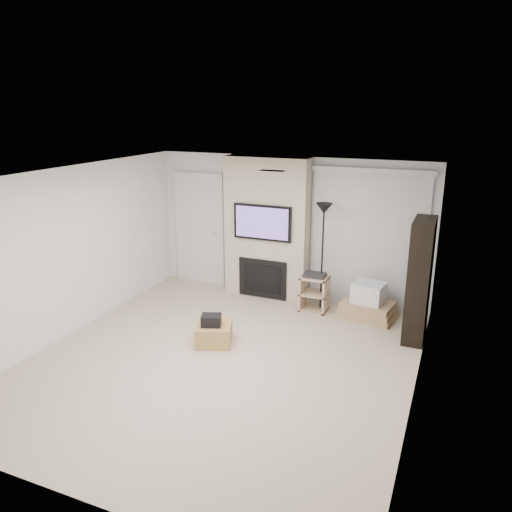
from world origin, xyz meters
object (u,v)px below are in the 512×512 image
at_px(ottoman, 214,334).
at_px(floor_lamp, 323,227).
at_px(box_stack, 368,304).
at_px(bookshelf, 419,280).
at_px(av_stand, 314,291).

height_order(ottoman, floor_lamp, floor_lamp).
xyz_separation_m(ottoman, box_stack, (1.89, 1.81, 0.07)).
relative_size(ottoman, bookshelf, 0.28).
distance_m(floor_lamp, box_stack, 1.46).
xyz_separation_m(floor_lamp, bookshelf, (1.59, -0.48, -0.54)).
distance_m(ottoman, floor_lamp, 2.49).
bearing_deg(floor_lamp, av_stand, -134.15).
relative_size(ottoman, av_stand, 0.76).
distance_m(floor_lamp, av_stand, 1.10).
bearing_deg(av_stand, box_stack, 3.94).
bearing_deg(av_stand, ottoman, -119.60).
height_order(av_stand, bookshelf, bookshelf).
bearing_deg(floor_lamp, bookshelf, -16.89).
relative_size(av_stand, box_stack, 0.68).
relative_size(ottoman, floor_lamp, 0.27).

